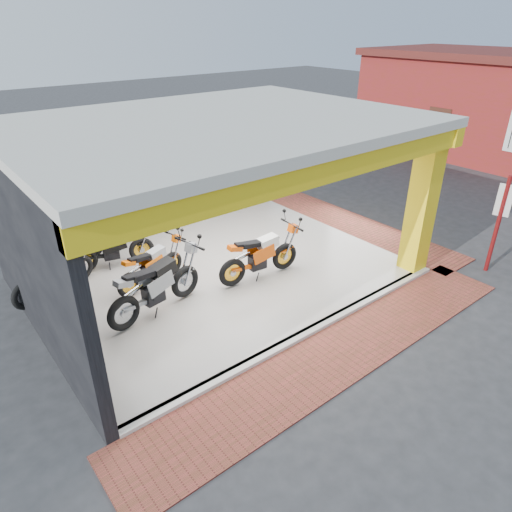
# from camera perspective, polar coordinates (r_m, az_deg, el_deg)

# --- Properties ---
(ground) EXTENTS (80.00, 80.00, 0.00)m
(ground) POSITION_cam_1_polar(r_m,az_deg,el_deg) (9.79, 2.50, -6.81)
(ground) COLOR #2D2D30
(ground) RESTS_ON ground
(showroom_floor) EXTENTS (8.00, 6.00, 0.10)m
(showroom_floor) POSITION_cam_1_polar(r_m,az_deg,el_deg) (11.11, -4.28, -2.03)
(showroom_floor) COLOR silver
(showroom_floor) RESTS_ON ground
(showroom_ceiling) EXTENTS (8.40, 6.40, 0.20)m
(showroom_ceiling) POSITION_cam_1_polar(r_m,az_deg,el_deg) (9.85, -5.02, 16.22)
(showroom_ceiling) COLOR beige
(showroom_ceiling) RESTS_ON corner_column
(back_wall) EXTENTS (8.20, 0.20, 3.50)m
(back_wall) POSITION_cam_1_polar(r_m,az_deg,el_deg) (12.92, -12.57, 9.95)
(back_wall) COLOR black
(back_wall) RESTS_ON ground
(left_wall) EXTENTS (0.20, 6.20, 3.50)m
(left_wall) POSITION_cam_1_polar(r_m,az_deg,el_deg) (8.96, -26.70, -0.49)
(left_wall) COLOR black
(left_wall) RESTS_ON ground
(corner_column) EXTENTS (0.50, 0.50, 3.50)m
(corner_column) POSITION_cam_1_polar(r_m,az_deg,el_deg) (11.20, 20.05, 6.19)
(corner_column) COLOR yellow
(corner_column) RESTS_ON ground
(header_beam_front) EXTENTS (8.40, 0.30, 0.40)m
(header_beam_front) POSITION_cam_1_polar(r_m,az_deg,el_deg) (7.69, 7.98, 10.50)
(header_beam_front) COLOR yellow
(header_beam_front) RESTS_ON corner_column
(header_beam_right) EXTENTS (0.30, 6.40, 0.40)m
(header_beam_right) POSITION_cam_1_polar(r_m,az_deg,el_deg) (12.54, 11.01, 16.90)
(header_beam_right) COLOR yellow
(header_beam_right) RESTS_ON corner_column
(floor_kerb) EXTENTS (8.00, 0.20, 0.10)m
(floor_kerb) POSITION_cam_1_polar(r_m,az_deg,el_deg) (9.16, 6.75, -9.33)
(floor_kerb) COLOR silver
(floor_kerb) RESTS_ON ground
(paver_front) EXTENTS (9.00, 1.40, 0.03)m
(paver_front) POSITION_cam_1_polar(r_m,az_deg,el_deg) (8.78, 10.39, -11.81)
(paver_front) COLOR #9B3E33
(paver_front) RESTS_ON ground
(paver_right) EXTENTS (1.40, 7.00, 0.03)m
(paver_right) POSITION_cam_1_polar(r_m,az_deg,el_deg) (14.08, 11.97, 3.94)
(paver_right) COLOR #9B3E33
(paver_right) RESTS_ON ground
(signpost) EXTENTS (0.13, 0.33, 2.41)m
(signpost) POSITION_cam_1_polar(r_m,az_deg,el_deg) (12.10, 28.07, 3.89)
(signpost) COLOR maroon
(signpost) RESTS_ON ground
(moto_hero) EXTENTS (2.31, 1.04, 1.37)m
(moto_hero) POSITION_cam_1_polar(r_m,az_deg,el_deg) (10.80, 3.63, 1.51)
(moto_hero) COLOR #FF580A
(moto_hero) RESTS_ON showroom_floor
(moto_row_a) EXTENTS (2.03, 1.11, 1.17)m
(moto_row_a) POSITION_cam_1_polar(r_m,az_deg,el_deg) (10.77, -10.57, 0.39)
(moto_row_a) COLOR #FC660A
(moto_row_a) RESTS_ON showroom_floor
(moto_row_b) EXTENTS (2.54, 1.33, 1.47)m
(moto_row_b) POSITION_cam_1_polar(r_m,az_deg,el_deg) (9.79, -9.02, -1.40)
(moto_row_b) COLOR #96999D
(moto_row_b) RESTS_ON showroom_floor
(moto_row_c) EXTENTS (2.22, 1.26, 1.28)m
(moto_row_c) POSITION_cam_1_polar(r_m,az_deg,el_deg) (11.52, -14.27, 2.16)
(moto_row_c) COLOR black
(moto_row_c) RESTS_ON showroom_floor
(moto_row_d) EXTENTS (2.25, 1.40, 1.29)m
(moto_row_d) POSITION_cam_1_polar(r_m,az_deg,el_deg) (11.06, -21.31, -0.04)
(moto_row_d) COLOR black
(moto_row_d) RESTS_ON showroom_floor
(moto_row_e) EXTENTS (2.48, 1.20, 1.46)m
(moto_row_e) POSITION_cam_1_polar(r_m,az_deg,el_deg) (11.94, -20.46, 2.59)
(moto_row_e) COLOR #ACAEB4
(moto_row_e) RESTS_ON showroom_floor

